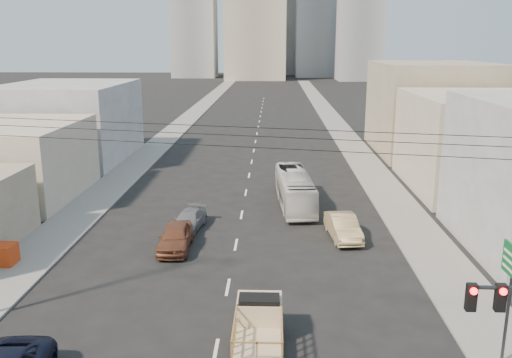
# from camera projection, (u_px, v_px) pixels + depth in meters

# --- Properties ---
(sidewalk_left) EXTENTS (3.50, 180.00, 0.12)m
(sidewalk_left) POSITION_uv_depth(u_px,v_px,m) (188.00, 119.00, 88.13)
(sidewalk_left) COLOR slate
(sidewalk_left) RESTS_ON ground
(sidewalk_right) EXTENTS (3.50, 180.00, 0.12)m
(sidewalk_right) POSITION_uv_depth(u_px,v_px,m) (332.00, 120.00, 87.39)
(sidewalk_right) COLOR slate
(sidewalk_right) RESTS_ON ground
(lane_dashes) EXTENTS (0.15, 104.00, 0.01)m
(lane_dashes) POSITION_uv_depth(u_px,v_px,m) (256.00, 137.00, 71.30)
(lane_dashes) COLOR silver
(lane_dashes) RESTS_ON ground
(flatbed_pickup) EXTENTS (1.95, 4.41, 1.90)m
(flatbed_pickup) POSITION_uv_depth(u_px,v_px,m) (259.00, 325.00, 21.84)
(flatbed_pickup) COLOR tan
(flatbed_pickup) RESTS_ON ground
(city_bus) EXTENTS (2.97, 9.63, 2.64)m
(city_bus) POSITION_uv_depth(u_px,v_px,m) (295.00, 189.00, 41.13)
(city_bus) COLOR beige
(city_bus) RESTS_ON ground
(sedan_brown) EXTENTS (1.97, 4.63, 1.56)m
(sedan_brown) POSITION_uv_depth(u_px,v_px,m) (175.00, 237.00, 32.58)
(sedan_brown) COLOR brown
(sedan_brown) RESTS_ON ground
(sedan_tan) EXTENTS (2.12, 4.78, 1.53)m
(sedan_tan) POSITION_uv_depth(u_px,v_px,m) (343.00, 227.00, 34.45)
(sedan_tan) COLOR tan
(sedan_tan) RESTS_ON ground
(sedan_grey) EXTENTS (2.30, 4.40, 1.22)m
(sedan_grey) POSITION_uv_depth(u_px,v_px,m) (189.00, 220.00, 36.20)
(sedan_grey) COLOR slate
(sedan_grey) RESTS_ON ground
(green_sign) EXTENTS (0.18, 1.60, 5.00)m
(green_sign) POSITION_uv_depth(u_px,v_px,m) (511.00, 276.00, 20.13)
(green_sign) COLOR #2D2D33
(green_sign) RESTS_ON ground
(overhead_wires) EXTENTS (23.01, 5.02, 0.72)m
(overhead_wires) POSITION_uv_depth(u_px,v_px,m) (209.00, 135.00, 19.20)
(overhead_wires) COLOR black
(overhead_wires) RESTS_ON ground
(bldg_right_mid) EXTENTS (11.00, 14.00, 8.00)m
(bldg_right_mid) POSITION_uv_depth(u_px,v_px,m) (478.00, 142.00, 45.48)
(bldg_right_mid) COLOR #B0A48E
(bldg_right_mid) RESTS_ON ground
(bldg_right_far) EXTENTS (12.00, 16.00, 10.00)m
(bldg_right_far) POSITION_uv_depth(u_px,v_px,m) (432.00, 108.00, 60.72)
(bldg_right_far) COLOR gray
(bldg_right_far) RESTS_ON ground
(bldg_left_mid) EXTENTS (11.00, 12.00, 6.00)m
(bldg_left_mid) POSITION_uv_depth(u_px,v_px,m) (6.00, 161.00, 43.07)
(bldg_left_mid) COLOR #B0A48E
(bldg_left_mid) RESTS_ON ground
(bldg_left_far) EXTENTS (12.00, 16.00, 8.00)m
(bldg_left_far) POSITION_uv_depth(u_px,v_px,m) (68.00, 122.00, 57.38)
(bldg_left_far) COLOR gray
(bldg_left_far) RESTS_ON ground
(midrise_ne) EXTENTS (16.00, 16.00, 40.00)m
(midrise_ne) POSITION_uv_depth(u_px,v_px,m) (318.00, 20.00, 193.73)
(midrise_ne) COLOR gray
(midrise_ne) RESTS_ON ground
(midrise_nw) EXTENTS (15.00, 15.00, 34.00)m
(midrise_nw) POSITION_uv_depth(u_px,v_px,m) (194.00, 28.00, 191.02)
(midrise_nw) COLOR gray
(midrise_nw) RESTS_ON ground
(midrise_back) EXTENTS (18.00, 18.00, 44.00)m
(midrise_back) POSITION_uv_depth(u_px,v_px,m) (284.00, 16.00, 208.15)
(midrise_back) COLOR gray
(midrise_back) RESTS_ON ground
(midrise_east) EXTENTS (14.00, 14.00, 28.00)m
(midrise_east) POSITION_uv_depth(u_px,v_px,m) (360.00, 36.00, 175.44)
(midrise_east) COLOR gray
(midrise_east) RESTS_ON ground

